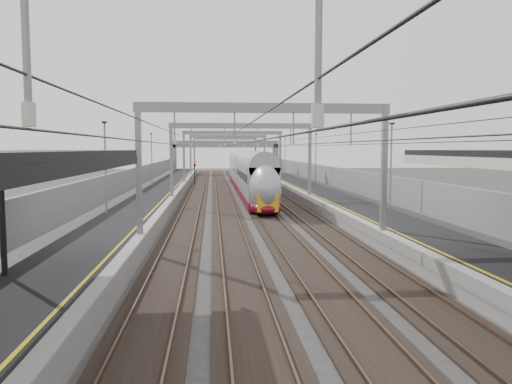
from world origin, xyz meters
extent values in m
cube|color=black|center=(-8.00, 45.00, 0.50)|extent=(4.00, 120.00, 1.00)
cube|color=black|center=(8.00, 45.00, 0.50)|extent=(4.00, 120.00, 1.00)
cube|color=black|center=(-4.50, 45.00, 0.04)|extent=(2.40, 140.00, 0.08)
cube|color=brown|center=(-5.22, 45.00, 0.13)|extent=(0.07, 140.00, 0.14)
cube|color=brown|center=(-3.78, 45.00, 0.13)|extent=(0.07, 140.00, 0.14)
cube|color=black|center=(-1.50, 45.00, 0.04)|extent=(2.40, 140.00, 0.08)
cube|color=brown|center=(-2.22, 45.00, 0.13)|extent=(0.07, 140.00, 0.14)
cube|color=brown|center=(-0.78, 45.00, 0.13)|extent=(0.07, 140.00, 0.14)
cube|color=black|center=(1.50, 45.00, 0.04)|extent=(2.40, 140.00, 0.08)
cube|color=brown|center=(0.78, 45.00, 0.13)|extent=(0.07, 140.00, 0.14)
cube|color=brown|center=(2.22, 45.00, 0.13)|extent=(0.07, 140.00, 0.14)
cube|color=black|center=(4.50, 45.00, 0.04)|extent=(2.40, 140.00, 0.08)
cube|color=brown|center=(3.78, 45.00, 0.13)|extent=(0.07, 140.00, 0.14)
cube|color=brown|center=(5.22, 45.00, 0.13)|extent=(0.07, 140.00, 0.14)
cube|color=gray|center=(-6.30, 22.00, 4.30)|extent=(0.28, 0.28, 6.60)
cube|color=gray|center=(6.30, 22.00, 4.30)|extent=(0.28, 0.28, 6.60)
cube|color=gray|center=(0.00, 22.00, 7.35)|extent=(13.00, 0.25, 0.50)
cube|color=gray|center=(-6.30, 42.00, 4.30)|extent=(0.28, 0.28, 6.60)
cube|color=gray|center=(6.30, 42.00, 4.30)|extent=(0.28, 0.28, 6.60)
cube|color=gray|center=(0.00, 42.00, 7.35)|extent=(13.00, 0.25, 0.50)
cube|color=gray|center=(-6.30, 62.00, 4.30)|extent=(0.28, 0.28, 6.60)
cube|color=gray|center=(6.30, 62.00, 4.30)|extent=(0.28, 0.28, 6.60)
cube|color=gray|center=(0.00, 62.00, 7.35)|extent=(13.00, 0.25, 0.50)
cube|color=gray|center=(-6.30, 82.00, 4.30)|extent=(0.28, 0.28, 6.60)
cube|color=gray|center=(6.30, 82.00, 4.30)|extent=(0.28, 0.28, 6.60)
cube|color=gray|center=(0.00, 82.00, 7.35)|extent=(13.00, 0.25, 0.50)
cube|color=gray|center=(-6.30, 100.00, 4.30)|extent=(0.28, 0.28, 6.60)
cube|color=gray|center=(6.30, 100.00, 4.30)|extent=(0.28, 0.28, 6.60)
cube|color=gray|center=(0.00, 100.00, 7.35)|extent=(13.00, 0.25, 0.50)
cylinder|color=#262628|center=(-4.50, 50.00, 5.50)|extent=(0.03, 140.00, 0.03)
cylinder|color=#262628|center=(-1.50, 50.00, 5.50)|extent=(0.03, 140.00, 0.03)
cylinder|color=#262628|center=(1.50, 50.00, 5.50)|extent=(0.03, 140.00, 0.03)
cylinder|color=#262628|center=(4.50, 50.00, 5.50)|extent=(0.03, 140.00, 0.03)
cylinder|color=black|center=(-9.70, 14.00, 3.00)|extent=(0.20, 0.20, 4.00)
cube|color=gray|center=(0.00, 100.00, 6.20)|extent=(22.00, 2.20, 1.40)
cube|color=gray|center=(-10.50, 100.00, 3.10)|extent=(1.00, 2.20, 6.20)
cube|color=gray|center=(10.50, 100.00, 3.10)|extent=(1.00, 2.20, 6.20)
cube|color=gray|center=(-11.20, 45.00, 1.60)|extent=(0.30, 120.00, 3.20)
cube|color=gray|center=(11.20, 45.00, 1.60)|extent=(0.30, 120.00, 3.20)
cube|color=maroon|center=(1.50, 46.75, 0.58)|extent=(2.55, 21.75, 0.76)
cube|color=#98989D|center=(1.50, 46.75, 2.38)|extent=(2.55, 21.75, 2.84)
cube|color=black|center=(1.50, 39.14, 0.27)|extent=(1.89, 2.27, 0.47)
cube|color=maroon|center=(1.50, 68.88, 0.58)|extent=(2.55, 21.75, 0.76)
cube|color=#98989D|center=(1.50, 68.88, 2.38)|extent=(2.55, 21.75, 2.84)
cube|color=black|center=(1.50, 61.27, 0.27)|extent=(1.89, 2.27, 0.47)
ellipsoid|color=#98989D|center=(1.50, 35.69, 2.09)|extent=(2.55, 4.92, 3.97)
cube|color=#F1AE0C|center=(1.50, 33.65, 1.24)|extent=(1.61, 0.12, 1.42)
cube|color=black|center=(1.50, 34.08, 2.66)|extent=(1.51, 0.55, 0.89)
cylinder|color=black|center=(-5.20, 69.38, 1.50)|extent=(0.12, 0.12, 3.00)
cube|color=black|center=(-5.20, 69.38, 3.10)|extent=(0.32, 0.22, 0.75)
sphere|color=red|center=(-5.20, 69.25, 3.25)|extent=(0.16, 0.16, 0.16)
cylinder|color=black|center=(3.20, 64.33, 1.50)|extent=(0.12, 0.12, 3.00)
cube|color=black|center=(3.20, 64.33, 3.10)|extent=(0.32, 0.22, 0.75)
sphere|color=red|center=(3.20, 64.20, 3.25)|extent=(0.16, 0.16, 0.16)
cylinder|color=black|center=(5.40, 72.85, 1.50)|extent=(0.12, 0.12, 3.00)
cube|color=black|center=(5.40, 72.85, 3.10)|extent=(0.32, 0.22, 0.75)
sphere|color=red|center=(5.40, 72.72, 3.25)|extent=(0.16, 0.16, 0.16)
camera|label=1|loc=(-2.63, -3.33, 5.30)|focal=35.00mm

